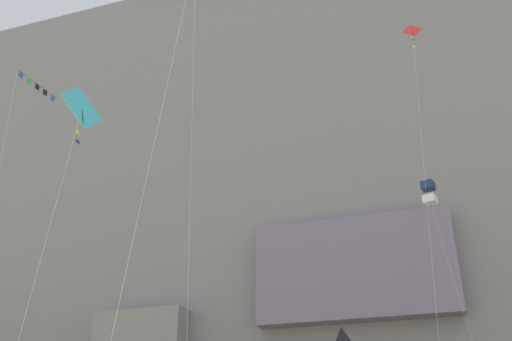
{
  "coord_description": "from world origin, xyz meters",
  "views": [
    {
      "loc": [
        6.88,
        -2.31,
        2.81
      ],
      "look_at": [
        -2.5,
        26.49,
        18.32
      ],
      "focal_mm": 40.41,
      "sensor_mm": 36.0,
      "label": 1
    }
  ],
  "objects": [
    {
      "name": "kite_banner_high_left",
      "position": [
        -17.16,
        23.39,
        22.88
      ],
      "size": [
        1.24,
        3.71,
        25.94
      ],
      "color": "black",
      "rests_on": "ground"
    },
    {
      "name": "kite_diamond_near_cliff",
      "position": [
        -6.94,
        15.44,
        16.43
      ],
      "size": [
        2.42,
        5.47,
        17.88
      ],
      "color": "#38B2D1",
      "rests_on": "ground"
    },
    {
      "name": "kite_box_mid_center",
      "position": [
        7.11,
        39.4,
        21.15
      ],
      "size": [
        3.03,
        3.96,
        22.09
      ],
      "color": "navy",
      "rests_on": "ground"
    },
    {
      "name": "kite_diamond_mid_left",
      "position": [
        7.5,
        33.35,
        29.68
      ],
      "size": [
        2.44,
        5.41,
        32.98
      ],
      "color": "red",
      "rests_on": "ground"
    },
    {
      "name": "cliff_face",
      "position": [
        0.01,
        60.5,
        28.69
      ],
      "size": [
        180.0,
        30.48,
        57.46
      ],
      "color": "gray",
      "rests_on": "ground"
    }
  ]
}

